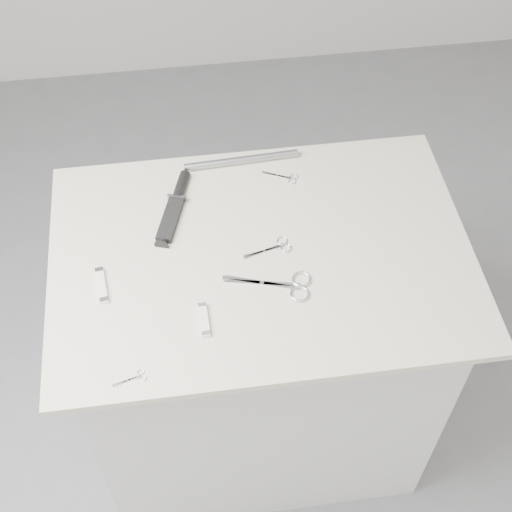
{
  "coord_description": "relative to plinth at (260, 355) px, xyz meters",
  "views": [
    {
      "loc": [
        -0.16,
        -1.05,
        2.23
      ],
      "look_at": [
        -0.01,
        -0.01,
        0.92
      ],
      "focal_mm": 50.0,
      "sensor_mm": 36.0,
      "label": 1
    }
  ],
  "objects": [
    {
      "name": "sheathed_knife",
      "position": [
        -0.19,
        0.18,
        0.48
      ],
      "size": [
        0.1,
        0.23,
        0.03
      ],
      "rotation": [
        0.0,
        0.0,
        1.26
      ],
      "color": "black",
      "rests_on": "display_board"
    },
    {
      "name": "pocket_knife_b",
      "position": [
        -0.15,
        -0.18,
        0.48
      ],
      "size": [
        0.02,
        0.09,
        0.01
      ],
      "rotation": [
        0.0,
        0.0,
        1.59
      ],
      "color": "#ECE6CE",
      "rests_on": "display_board"
    },
    {
      "name": "tiny_scissors",
      "position": [
        -0.31,
        -0.3,
        0.47
      ],
      "size": [
        0.07,
        0.04,
        0.0
      ],
      "rotation": [
        0.0,
        0.0,
        0.27
      ],
      "color": "silver",
      "rests_on": "display_board"
    },
    {
      "name": "metal_rail",
      "position": [
        -0.01,
        0.31,
        0.48
      ],
      "size": [
        0.3,
        0.04,
        0.02
      ],
      "primitive_type": "cylinder",
      "rotation": [
        0.0,
        1.57,
        0.05
      ],
      "color": "gray",
      "rests_on": "display_board"
    },
    {
      "name": "pocket_knife_a",
      "position": [
        -0.37,
        -0.05,
        0.48
      ],
      "size": [
        0.03,
        0.1,
        0.01
      ],
      "rotation": [
        0.0,
        0.0,
        1.69
      ],
      "color": "#ECE6CE",
      "rests_on": "display_board"
    },
    {
      "name": "embroidery_scissors_a",
      "position": [
        0.03,
        0.01,
        0.47
      ],
      "size": [
        0.12,
        0.06,
        0.0
      ],
      "rotation": [
        0.0,
        0.0,
        0.25
      ],
      "color": "silver",
      "rests_on": "display_board"
    },
    {
      "name": "display_board",
      "position": [
        0.0,
        0.0,
        0.46
      ],
      "size": [
        1.0,
        0.7,
        0.02
      ],
      "primitive_type": "cube",
      "color": "beige",
      "rests_on": "plinth"
    },
    {
      "name": "ground",
      "position": [
        0.0,
        0.0,
        -0.46
      ],
      "size": [
        4.0,
        4.0,
        0.01
      ],
      "primitive_type": "cube",
      "color": "gray",
      "rests_on": "ground"
    },
    {
      "name": "large_shears",
      "position": [
        0.04,
        -0.11,
        0.47
      ],
      "size": [
        0.2,
        0.1,
        0.01
      ],
      "rotation": [
        0.0,
        0.0,
        -0.27
      ],
      "color": "silver",
      "rests_on": "display_board"
    },
    {
      "name": "plinth",
      "position": [
        0.0,
        0.0,
        0.0
      ],
      "size": [
        0.9,
        0.6,
        0.9
      ],
      "primitive_type": "cube",
      "color": "silver",
      "rests_on": "ground"
    },
    {
      "name": "embroidery_scissors_b",
      "position": [
        0.1,
        0.24,
        0.47
      ],
      "size": [
        0.09,
        0.06,
        0.0
      ],
      "rotation": [
        0.0,
        0.0,
        -0.43
      ],
      "color": "silver",
      "rests_on": "display_board"
    }
  ]
}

